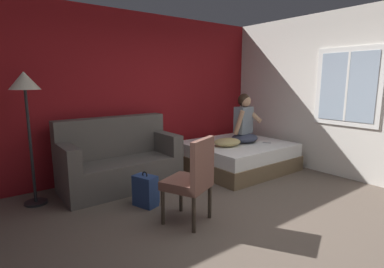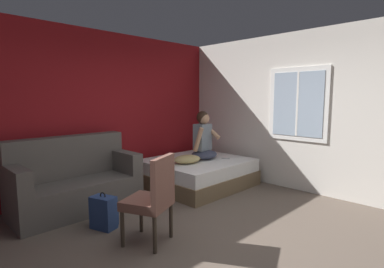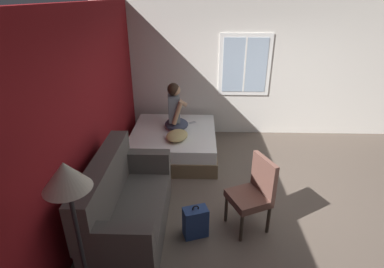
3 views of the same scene
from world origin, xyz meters
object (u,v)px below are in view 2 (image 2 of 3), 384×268
object	(u,v)px
bed	(197,172)
throw_pillow	(187,159)
side_chair	(153,196)
person_seated	(203,139)
cell_phone	(226,159)
couch	(75,182)
backpack	(104,213)

from	to	relation	value
bed	throw_pillow	bearing A→B (deg)	-165.07
side_chair	throw_pillow	distance (m)	1.91
bed	throw_pillow	size ratio (longest dim) A/B	3.60
bed	throw_pillow	distance (m)	0.48
person_seated	cell_phone	distance (m)	0.54
couch	throw_pillow	world-z (taller)	couch
side_chair	person_seated	xyz separation A→B (m)	(2.05, 1.15, 0.30)
couch	cell_phone	bearing A→B (deg)	-16.87
person_seated	backpack	world-z (taller)	person_seated
bed	person_seated	size ratio (longest dim) A/B	1.98
couch	throw_pillow	bearing A→B (deg)	-16.31
throw_pillow	cell_phone	xyz separation A→B (m)	(0.74, -0.24, -0.07)
bed	side_chair	bearing A→B (deg)	-148.56
couch	cell_phone	distance (m)	2.60
bed	side_chair	distance (m)	2.27
side_chair	cell_phone	world-z (taller)	side_chair
couch	throw_pillow	xyz separation A→B (m)	(1.75, -0.51, 0.16)
bed	person_seated	bearing A→B (deg)	-12.25
bed	throw_pillow	world-z (taller)	throw_pillow
person_seated	throw_pillow	xyz separation A→B (m)	(-0.48, -0.06, -0.29)
person_seated	throw_pillow	bearing A→B (deg)	-172.30
bed	person_seated	world-z (taller)	person_seated
couch	cell_phone	size ratio (longest dim) A/B	11.83
couch	backpack	world-z (taller)	couch
bed	backpack	world-z (taller)	bed
bed	couch	xyz separation A→B (m)	(-2.09, 0.42, 0.16)
bed	couch	world-z (taller)	couch
bed	person_seated	xyz separation A→B (m)	(0.13, -0.03, 0.60)
person_seated	backpack	bearing A→B (deg)	-169.43
backpack	throw_pillow	bearing A→B (deg)	11.34
person_seated	cell_phone	bearing A→B (deg)	-49.17
backpack	throw_pillow	world-z (taller)	throw_pillow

